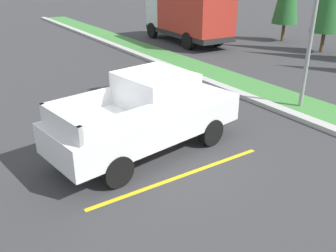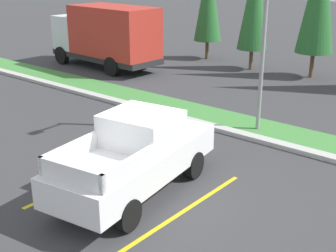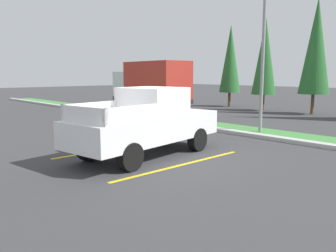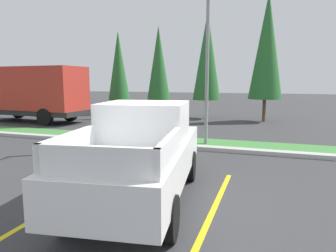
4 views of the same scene
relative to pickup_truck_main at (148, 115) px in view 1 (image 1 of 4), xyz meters
name	(u,v)px [view 1 (image 1 of 4)]	position (x,y,z in m)	size (l,w,h in m)	color
ground_plane	(154,148)	(-0.04, 0.19, -1.04)	(120.00, 120.00, 0.00)	#38383A
parking_line_near	(122,131)	(-1.54, -0.05, -1.04)	(0.12, 4.80, 0.01)	yellow
parking_line_far	(181,176)	(1.56, -0.05, -1.04)	(0.12, 4.80, 0.01)	yellow
curb_strip	(279,109)	(-0.04, 5.19, -0.97)	(56.00, 0.40, 0.15)	#B2B2AD
grass_median	(299,104)	(-0.04, 6.29, -1.01)	(56.00, 1.80, 0.06)	#42843D
pickup_truck_main	(148,115)	(0.00, 0.00, 0.00)	(2.63, 5.44, 2.10)	black
cargo_truck_distant	(189,13)	(-11.32, 9.62, 0.81)	(6.90, 2.76, 3.40)	black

